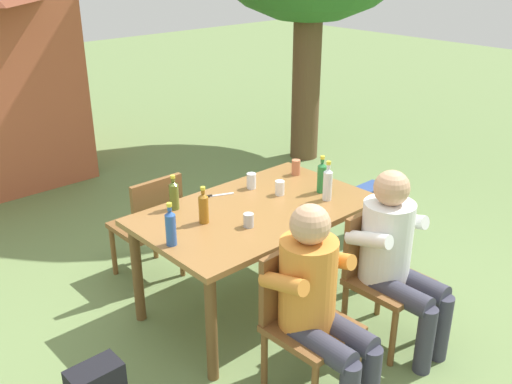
{
  "coord_description": "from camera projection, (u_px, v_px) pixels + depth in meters",
  "views": [
    {
      "loc": [
        -2.38,
        -2.61,
        2.42
      ],
      "look_at": [
        0.0,
        0.0,
        0.89
      ],
      "focal_mm": 40.37,
      "sensor_mm": 36.0,
      "label": 1
    }
  ],
  "objects": [
    {
      "name": "dining_table",
      "position": [
        256.0,
        220.0,
        3.93
      ],
      "size": [
        1.6,
        0.97,
        0.77
      ],
      "color": "olive",
      "rests_on": "ground_plane"
    },
    {
      "name": "ground_plane",
      "position": [
        256.0,
        303.0,
        4.2
      ],
      "size": [
        24.0,
        24.0,
        0.0
      ],
      "primitive_type": "plane",
      "color": "#6B844C"
    },
    {
      "name": "chair_near_left",
      "position": [
        302.0,
        314.0,
        3.25
      ],
      "size": [
        0.45,
        0.45,
        0.87
      ],
      "color": "brown",
      "rests_on": "ground_plane"
    },
    {
      "name": "bottle_olive",
      "position": [
        174.0,
        195.0,
        3.85
      ],
      "size": [
        0.06,
        0.06,
        0.24
      ],
      "color": "#566623",
      "rests_on": "dining_table"
    },
    {
      "name": "cup_terracotta",
      "position": [
        296.0,
        167.0,
        4.44
      ],
      "size": [
        0.07,
        0.07,
        0.12
      ],
      "primitive_type": "cylinder",
      "color": "#BC6B47",
      "rests_on": "dining_table"
    },
    {
      "name": "chair_near_right",
      "position": [
        379.0,
        270.0,
        3.7
      ],
      "size": [
        0.44,
        0.44,
        0.87
      ],
      "color": "brown",
      "rests_on": "ground_plane"
    },
    {
      "name": "cup_glass",
      "position": [
        251.0,
        181.0,
        4.19
      ],
      "size": [
        0.07,
        0.07,
        0.11
      ],
      "primitive_type": "cylinder",
      "color": "silver",
      "rests_on": "dining_table"
    },
    {
      "name": "person_in_white_shirt",
      "position": [
        318.0,
        297.0,
        3.11
      ],
      "size": [
        0.47,
        0.62,
        1.18
      ],
      "color": "orange",
      "rests_on": "ground_plane"
    },
    {
      "name": "cup_white",
      "position": [
        280.0,
        188.0,
        4.09
      ],
      "size": [
        0.07,
        0.07,
        0.1
      ],
      "primitive_type": "cylinder",
      "color": "white",
      "rests_on": "dining_table"
    },
    {
      "name": "person_in_plaid_shirt",
      "position": [
        396.0,
        253.0,
        3.56
      ],
      "size": [
        0.47,
        0.62,
        1.18
      ],
      "color": "white",
      "rests_on": "ground_plane"
    },
    {
      "name": "table_knife",
      "position": [
        215.0,
        195.0,
        4.08
      ],
      "size": [
        0.23,
        0.11,
        0.01
      ],
      "color": "silver",
      "rests_on": "dining_table"
    },
    {
      "name": "bottle_clear",
      "position": [
        328.0,
        183.0,
        3.98
      ],
      "size": [
        0.06,
        0.06,
        0.29
      ],
      "color": "white",
      "rests_on": "dining_table"
    },
    {
      "name": "bottle_blue",
      "position": [
        171.0,
        227.0,
        3.38
      ],
      "size": [
        0.06,
        0.06,
        0.27
      ],
      "color": "#2D56A3",
      "rests_on": "dining_table"
    },
    {
      "name": "bottle_amber",
      "position": [
        204.0,
        207.0,
        3.66
      ],
      "size": [
        0.06,
        0.06,
        0.25
      ],
      "color": "#996019",
      "rests_on": "dining_table"
    },
    {
      "name": "backpack_by_far_side",
      "position": [
        367.0,
        213.0,
        5.07
      ],
      "size": [
        0.33,
        0.22,
        0.48
      ],
      "color": "#2D4784",
      "rests_on": "ground_plane"
    },
    {
      "name": "bottle_green",
      "position": [
        322.0,
        177.0,
        4.1
      ],
      "size": [
        0.06,
        0.06,
        0.28
      ],
      "color": "#287A38",
      "rests_on": "dining_table"
    },
    {
      "name": "cup_steel",
      "position": [
        249.0,
        220.0,
        3.63
      ],
      "size": [
        0.07,
        0.07,
        0.09
      ],
      "primitive_type": "cylinder",
      "color": "#B2B7BC",
      "rests_on": "dining_table"
    },
    {
      "name": "chair_far_left",
      "position": [
        150.0,
        223.0,
        4.32
      ],
      "size": [
        0.44,
        0.44,
        0.87
      ],
      "color": "brown",
      "rests_on": "ground_plane"
    }
  ]
}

